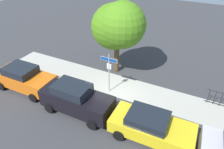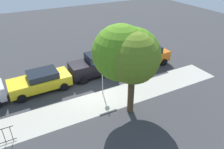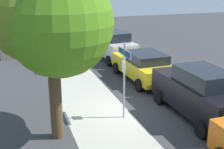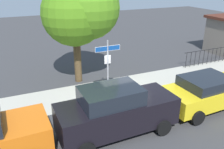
{
  "view_description": "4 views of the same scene",
  "coord_description": "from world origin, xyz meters",
  "px_view_note": "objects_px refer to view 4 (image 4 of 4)",
  "views": [
    {
      "loc": [
        5.19,
        -10.14,
        9.29
      ],
      "look_at": [
        -0.1,
        0.26,
        1.61
      ],
      "focal_mm": 33.04,
      "sensor_mm": 36.0,
      "label": 1
    },
    {
      "loc": [
        5.26,
        12.62,
        9.25
      ],
      "look_at": [
        -0.96,
        0.85,
        1.72
      ],
      "focal_mm": 34.54,
      "sensor_mm": 36.0,
      "label": 2
    },
    {
      "loc": [
        -10.77,
        4.38,
        5.31
      ],
      "look_at": [
        -0.87,
        1.04,
        1.98
      ],
      "focal_mm": 49.37,
      "sensor_mm": 36.0,
      "label": 3
    },
    {
      "loc": [
        -4.61,
        -9.54,
        5.78
      ],
      "look_at": [
        -0.48,
        -0.28,
        1.58
      ],
      "focal_mm": 38.46,
      "sensor_mm": 36.0,
      "label": 4
    }
  ],
  "objects_px": {
    "car_black": "(116,111)",
    "shade_tree": "(80,10)",
    "street_sign": "(108,60)",
    "car_yellow": "(208,91)"
  },
  "relations": [
    {
      "from": "shade_tree",
      "to": "street_sign",
      "type": "bearing_deg",
      "value": -79.53
    },
    {
      "from": "street_sign",
      "to": "car_yellow",
      "type": "xyz_separation_m",
      "value": [
        3.95,
        -2.64,
        -1.22
      ]
    },
    {
      "from": "car_black",
      "to": "street_sign",
      "type": "bearing_deg",
      "value": 72.46
    },
    {
      "from": "car_black",
      "to": "shade_tree",
      "type": "bearing_deg",
      "value": 85.45
    },
    {
      "from": "street_sign",
      "to": "shade_tree",
      "type": "distance_m",
      "value": 3.36
    },
    {
      "from": "shade_tree",
      "to": "car_black",
      "type": "bearing_deg",
      "value": -93.83
    },
    {
      "from": "street_sign",
      "to": "car_yellow",
      "type": "distance_m",
      "value": 4.91
    },
    {
      "from": "street_sign",
      "to": "car_black",
      "type": "height_order",
      "value": "street_sign"
    },
    {
      "from": "car_black",
      "to": "car_yellow",
      "type": "distance_m",
      "value": 4.8
    },
    {
      "from": "street_sign",
      "to": "shade_tree",
      "type": "relative_size",
      "value": 0.51
    }
  ]
}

